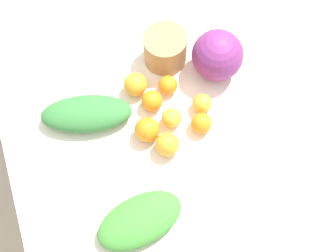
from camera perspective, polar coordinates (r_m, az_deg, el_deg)
ground_plane at (r=2.24m, az=0.00°, el=-7.84°), size 8.00×8.00×0.00m
dining_table at (r=1.64m, az=0.00°, el=-1.50°), size 1.31×1.07×0.72m
cabbage_purple at (r=1.60m, az=6.05°, el=8.57°), size 0.18×0.18×0.18m
paper_bag at (r=1.64m, az=-0.35°, el=9.40°), size 0.15×0.15×0.12m
greens_bunch_chard at (r=1.43m, az=-3.45°, el=-11.41°), size 0.19×0.29×0.07m
greens_bunch_dandelion at (r=1.56m, az=-9.90°, el=1.49°), size 0.20×0.32×0.08m
orange_0 at (r=1.50m, az=-0.09°, el=-2.26°), size 0.08×0.08×0.08m
orange_1 at (r=1.57m, az=-1.95°, el=3.08°), size 0.07×0.07×0.07m
orange_2 at (r=1.52m, az=-2.60°, el=-0.34°), size 0.08×0.08×0.08m
orange_3 at (r=1.60m, az=0.00°, el=5.01°), size 0.07×0.07×0.07m
orange_4 at (r=1.53m, az=4.08°, el=0.33°), size 0.07×0.07×0.07m
orange_5 at (r=1.57m, az=4.19°, el=2.77°), size 0.07×0.07×0.07m
orange_6 at (r=1.54m, az=0.44°, el=0.99°), size 0.07×0.07×0.07m
orange_7 at (r=1.59m, az=-3.99°, el=5.07°), size 0.08×0.08×0.08m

